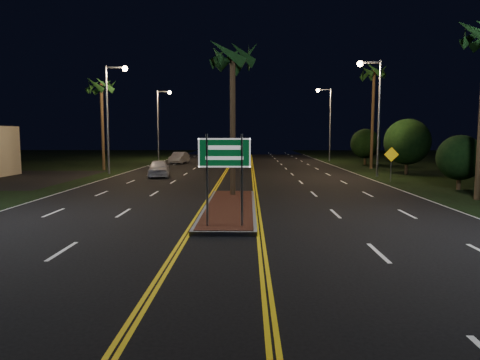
{
  "coord_description": "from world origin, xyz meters",
  "views": [
    {
      "loc": [
        0.83,
        -11.83,
        3.32
      ],
      "look_at": [
        0.56,
        1.51,
        1.9
      ],
      "focal_mm": 32.0,
      "sensor_mm": 36.0,
      "label": 1
    }
  ],
  "objects_px": {
    "highway_sign": "(224,161)",
    "shrub_far": "(365,144)",
    "shrub_near": "(460,158)",
    "palm_median": "(233,57)",
    "median_island": "(230,207)",
    "warning_sign": "(391,159)",
    "streetlight_right_far": "(327,116)",
    "car_near": "(159,167)",
    "streetlight_left_mid": "(112,106)",
    "palm_right_far": "(374,73)",
    "streetlight_left_far": "(161,117)",
    "palm_left_far": "(101,86)",
    "shrub_mid": "(407,142)",
    "streetlight_right_mid": "(374,104)",
    "car_far": "(179,157)"
  },
  "relations": [
    {
      "from": "highway_sign",
      "to": "shrub_far",
      "type": "distance_m",
      "value": 35.96
    },
    {
      "from": "shrub_near",
      "to": "shrub_far",
      "type": "relative_size",
      "value": 0.83
    },
    {
      "from": "palm_median",
      "to": "shrub_near",
      "type": "bearing_deg",
      "value": 14.53
    },
    {
      "from": "median_island",
      "to": "shrub_far",
      "type": "distance_m",
      "value": 32.19
    },
    {
      "from": "warning_sign",
      "to": "shrub_near",
      "type": "bearing_deg",
      "value": -57.85
    },
    {
      "from": "streetlight_right_far",
      "to": "car_near",
      "type": "xyz_separation_m",
      "value": [
        -16.92,
        -20.2,
        -4.87
      ]
    },
    {
      "from": "streetlight_left_mid",
      "to": "palm_right_far",
      "type": "xyz_separation_m",
      "value": [
        23.41,
        6.0,
        3.49
      ]
    },
    {
      "from": "streetlight_left_far",
      "to": "car_near",
      "type": "xyz_separation_m",
      "value": [
        4.31,
        -22.2,
        -4.87
      ]
    },
    {
      "from": "palm_left_far",
      "to": "car_near",
      "type": "distance_m",
      "value": 11.36
    },
    {
      "from": "median_island",
      "to": "shrub_mid",
      "type": "bearing_deg",
      "value": 50.53
    },
    {
      "from": "highway_sign",
      "to": "streetlight_right_mid",
      "type": "relative_size",
      "value": 0.36
    },
    {
      "from": "shrub_far",
      "to": "streetlight_left_mid",
      "type": "bearing_deg",
      "value": -153.82
    },
    {
      "from": "car_far",
      "to": "palm_median",
      "type": "bearing_deg",
      "value": -67.68
    },
    {
      "from": "streetlight_right_far",
      "to": "palm_right_far",
      "type": "relative_size",
      "value": 0.87
    },
    {
      "from": "median_island",
      "to": "car_far",
      "type": "distance_m",
      "value": 31.26
    },
    {
      "from": "streetlight_left_far",
      "to": "car_far",
      "type": "relative_size",
      "value": 1.95
    },
    {
      "from": "palm_left_far",
      "to": "shrub_near",
      "type": "bearing_deg",
      "value": -28.03
    },
    {
      "from": "streetlight_left_mid",
      "to": "highway_sign",
      "type": "bearing_deg",
      "value": -63.41
    },
    {
      "from": "palm_median",
      "to": "palm_right_far",
      "type": "height_order",
      "value": "palm_right_far"
    },
    {
      "from": "streetlight_right_far",
      "to": "shrub_mid",
      "type": "xyz_separation_m",
      "value": [
        3.39,
        -18.0,
        -2.93
      ]
    },
    {
      "from": "highway_sign",
      "to": "warning_sign",
      "type": "bearing_deg",
      "value": 55.22
    },
    {
      "from": "shrub_far",
      "to": "car_near",
      "type": "xyz_separation_m",
      "value": [
        -20.11,
        -14.2,
        -1.55
      ]
    },
    {
      "from": "median_island",
      "to": "streetlight_left_mid",
      "type": "bearing_deg",
      "value": 121.98
    },
    {
      "from": "warning_sign",
      "to": "shrub_far",
      "type": "bearing_deg",
      "value": 82.95
    },
    {
      "from": "median_island",
      "to": "car_near",
      "type": "bearing_deg",
      "value": 113.08
    },
    {
      "from": "highway_sign",
      "to": "shrub_near",
      "type": "bearing_deg",
      "value": 39.69
    },
    {
      "from": "streetlight_left_mid",
      "to": "car_far",
      "type": "height_order",
      "value": "streetlight_left_mid"
    },
    {
      "from": "shrub_near",
      "to": "highway_sign",
      "type": "bearing_deg",
      "value": -140.31
    },
    {
      "from": "palm_median",
      "to": "shrub_near",
      "type": "height_order",
      "value": "palm_median"
    },
    {
      "from": "streetlight_right_far",
      "to": "palm_median",
      "type": "xyz_separation_m",
      "value": [
        -10.61,
        -31.5,
        1.62
      ]
    },
    {
      "from": "warning_sign",
      "to": "streetlight_left_mid",
      "type": "bearing_deg",
      "value": 168.01
    },
    {
      "from": "shrub_mid",
      "to": "warning_sign",
      "type": "bearing_deg",
      "value": -119.34
    },
    {
      "from": "median_island",
      "to": "warning_sign",
      "type": "bearing_deg",
      "value": 46.52
    },
    {
      "from": "streetlight_left_mid",
      "to": "palm_right_far",
      "type": "bearing_deg",
      "value": 14.37
    },
    {
      "from": "streetlight_left_far",
      "to": "palm_median",
      "type": "relative_size",
      "value": 1.08
    },
    {
      "from": "highway_sign",
      "to": "streetlight_right_mid",
      "type": "bearing_deg",
      "value": 61.07
    },
    {
      "from": "shrub_far",
      "to": "warning_sign",
      "type": "xyz_separation_m",
      "value": [
        -2.89,
        -17.49,
        -0.75
      ]
    },
    {
      "from": "shrub_far",
      "to": "palm_median",
      "type": "bearing_deg",
      "value": -118.42
    },
    {
      "from": "highway_sign",
      "to": "palm_left_far",
      "type": "bearing_deg",
      "value": 116.92
    },
    {
      "from": "warning_sign",
      "to": "shrub_mid",
      "type": "bearing_deg",
      "value": 62.98
    },
    {
      "from": "car_near",
      "to": "warning_sign",
      "type": "height_order",
      "value": "warning_sign"
    },
    {
      "from": "streetlight_right_mid",
      "to": "shrub_far",
      "type": "xyz_separation_m",
      "value": [
        3.19,
        14.0,
        -3.32
      ]
    },
    {
      "from": "streetlight_right_mid",
      "to": "shrub_mid",
      "type": "height_order",
      "value": "streetlight_right_mid"
    },
    {
      "from": "palm_right_far",
      "to": "palm_median",
      "type": "bearing_deg",
      "value": -123.28
    },
    {
      "from": "median_island",
      "to": "palm_left_far",
      "type": "xyz_separation_m",
      "value": [
        -12.8,
        21.0,
        7.66
      ]
    },
    {
      "from": "streetlight_right_mid",
      "to": "palm_median",
      "type": "bearing_deg",
      "value": -132.7
    },
    {
      "from": "shrub_near",
      "to": "shrub_mid",
      "type": "bearing_deg",
      "value": 87.14
    },
    {
      "from": "streetlight_right_mid",
      "to": "median_island",
      "type": "bearing_deg",
      "value": -125.28
    },
    {
      "from": "streetlight_right_far",
      "to": "car_near",
      "type": "bearing_deg",
      "value": -129.95
    },
    {
      "from": "shrub_far",
      "to": "highway_sign",
      "type": "bearing_deg",
      "value": -112.57
    }
  ]
}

